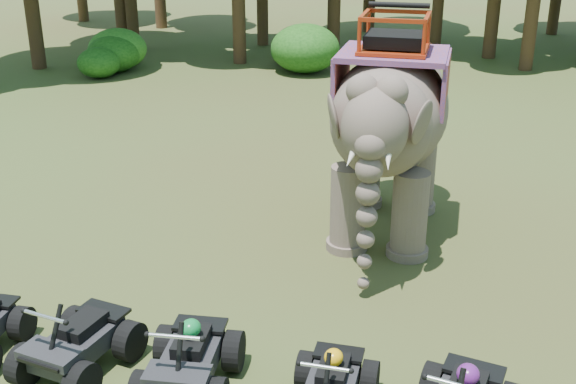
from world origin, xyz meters
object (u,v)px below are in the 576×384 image
atv_2 (189,351)px  atv_3 (331,379)px  atv_1 (77,333)px  elephant (389,125)px

atv_2 → atv_3: 2.02m
atv_1 → atv_2: 1.74m
elephant → atv_3: elephant is taller
atv_1 → elephant: bearing=68.5°
atv_3 → atv_2: bearing=178.5°
atv_3 → elephant: bearing=90.1°
atv_1 → atv_3: bearing=9.2°
atv_2 → atv_3: size_ratio=1.11×
elephant → atv_3: (0.34, -6.08, -1.70)m
elephant → atv_3: 6.33m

